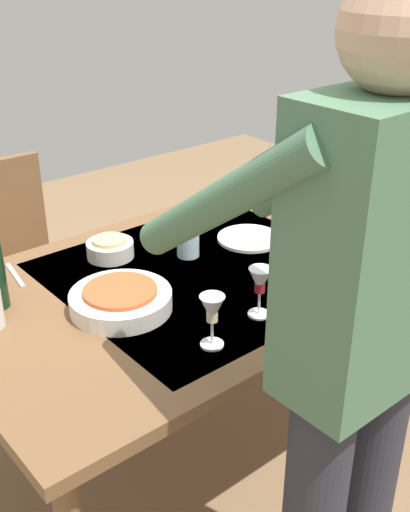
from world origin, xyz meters
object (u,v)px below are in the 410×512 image
Objects in this scene: side_bowl_bread at (110,248)px; dinner_plate_near at (249,238)px; dining_table at (205,287)px; water_cup_near_right at (188,243)px; wine_glass_left at (260,283)px; wine_glass_right at (212,312)px; side_bowl_salad at (393,255)px; chair_near at (13,257)px; person_server at (354,342)px; serving_bowl_pasta at (121,299)px.

dinner_plate_near is (-0.46, 0.21, -0.03)m from side_bowl_bread.
side_bowl_bread is (0.19, -0.28, 0.10)m from dining_table.
water_cup_near_right reaches higher than side_bowl_bread.
wine_glass_left is 0.20m from wine_glass_right.
wine_glass_right is 0.77m from side_bowl_salad.
chair_near is 1.27m from wine_glass_right.
person_server is 5.63× the size of serving_bowl_pasta.
side_bowl_bread reaches higher than dining_table.
dinner_plate_near is (-0.56, 0.82, 0.21)m from chair_near.
wine_glass_left is 0.41m from serving_bowl_pasta.
dining_table is 0.95m from chair_near.
person_server is 9.38× the size of side_bowl_salad.
wine_glass_left reaches higher than dining_table.
person_server is 0.94m from water_cup_near_right.
water_cup_near_right reaches higher than serving_bowl_pasta.
person_server reaches higher than dining_table.
wine_glass_right is 0.33m from serving_bowl_pasta.
side_bowl_bread is (-0.10, 0.61, 0.24)m from chair_near.
wine_glass_left is 0.50× the size of serving_bowl_pasta.
person_server is at bearing 73.46° from water_cup_near_right.
side_bowl_bread is at bearing -117.14° from serving_bowl_pasta.
dining_table is 9.31× the size of side_bowl_salad.
side_bowl_bread is (0.69, -0.65, 0.00)m from side_bowl_salad.
wine_glass_left reaches higher than side_bowl_bread.
dinner_plate_near is (-0.53, -0.42, -0.10)m from wine_glass_right.
chair_near is 9.90× the size of water_cup_near_right.
dinner_plate_near is at bearing -164.54° from dining_table.
water_cup_near_right is 0.27m from side_bowl_bread.
water_cup_near_right is 0.31× the size of serving_bowl_pasta.
dining_table is at bearing 108.04° from chair_near.
serving_bowl_pasta is at bearing 9.89° from dinner_plate_near.
wine_glass_left and wine_glass_right have the same top height.
side_bowl_bread is (-0.16, -0.31, 0.00)m from serving_bowl_pasta.
chair_near reaches higher than serving_bowl_pasta.
chair_near is 1.01m from dinner_plate_near.
wine_glass_left is at bearing 135.57° from serving_bowl_pasta.
serving_bowl_pasta is (0.29, -0.28, -0.07)m from wine_glass_left.
dinner_plate_near is (-0.51, -0.85, -0.22)m from person_server.
wine_glass_right is at bearing -87.19° from person_server.
serving_bowl_pasta is 1.67× the size of side_bowl_salad.
serving_bowl_pasta is (0.11, -0.74, -0.19)m from person_server.
serving_bowl_pasta reaches higher than dinner_plate_near.
serving_bowl_pasta and side_bowl_salad have the same top height.
person_server is at bearing 72.62° from dining_table.
serving_bowl_pasta is 1.30× the size of dinner_plate_near.
person_server is 0.77m from serving_bowl_pasta.
wine_glass_left is 1.64× the size of water_cup_near_right.
chair_near is at bearing -71.96° from dining_table.
person_server is 10.56× the size of side_bowl_bread.
side_bowl_salad is (-0.85, 0.34, 0.00)m from serving_bowl_pasta.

